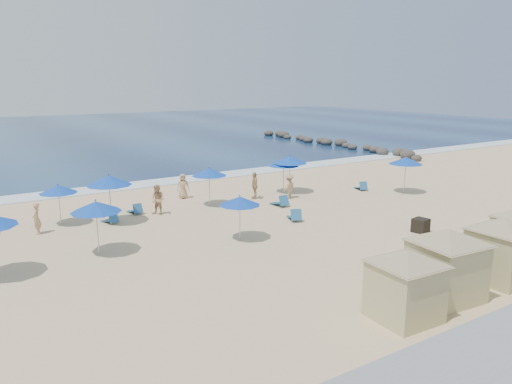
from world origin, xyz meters
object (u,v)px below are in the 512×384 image
Objects in this scene: cabana_1 at (447,255)px; umbrella_9 at (406,161)px; umbrella_3 at (96,207)px; umbrella_6 at (209,172)px; umbrella_8 at (284,163)px; cabana_0 at (406,276)px; trash_bin at (421,225)px; beachgoer_2 at (255,185)px; beachgoer_4 at (183,186)px; beachgoer_3 at (289,186)px; rock_jetty at (332,143)px; cabana_2 at (502,241)px; umbrella_4 at (109,180)px; beachgoer_0 at (36,219)px; beachgoer_1 at (158,200)px; umbrella_2 at (58,189)px; umbrella_7 at (290,160)px; umbrella_5 at (240,201)px.

umbrella_9 is at bearing 45.67° from cabana_1.
umbrella_3 reaches higher than umbrella_6.
cabana_0 is at bearing -113.74° from umbrella_8.
trash_bin is 11.21m from beachgoer_2.
beachgoer_2 is at bearing -18.91° from beachgoer_4.
beachgoer_4 is (-5.81, 3.76, 0.00)m from beachgoer_3.
trash_bin is at bearing 36.41° from cabana_0.
umbrella_9 is 1.47× the size of beachgoer_2.
umbrella_9 reaches higher than beachgoer_3.
cabana_1 is at bearing 52.07° from beachgoer_3.
rock_jetty is 28.07m from beachgoer_2.
trash_bin is 0.16× the size of cabana_2.
umbrella_4 is at bearing 106.20° from cabana_0.
beachgoer_0 is (-22.81, 3.62, -1.45)m from umbrella_9.
beachgoer_2 is at bearing 109.33° from beachgoer_0.
beachgoer_2 is 1.08× the size of beachgoer_4.
cabana_1 is (-24.44, -33.98, 1.27)m from rock_jetty.
umbrella_3 is at bearing 149.63° from trash_bin.
rock_jetty is 15.16× the size of beachgoer_1.
umbrella_2 is 0.93× the size of umbrella_8.
umbrella_6 reaches higher than umbrella_2.
cabana_0 is 0.94× the size of cabana_2.
umbrella_9 reaches higher than umbrella_8.
beachgoer_1 is (-4.28, 16.10, -0.75)m from cabana_1.
cabana_2 is at bearing -76.35° from umbrella_6.
beachgoer_4 is at bearing 160.59° from umbrella_7.
umbrella_6 is at bearing 162.53° from umbrella_9.
umbrella_7 is at bearing 64.96° from cabana_0.
umbrella_3 is at bearing -46.27° from beachgoer_2.
beachgoer_1 is at bearing -176.93° from umbrella_7.
cabana_0 is at bearing -60.18° from umbrella_3.
umbrella_2 is 1.40× the size of beachgoer_0.
beachgoer_1 is at bearing 124.08° from trash_bin.
umbrella_7 is at bearing -27.95° from umbrella_8.
cabana_0 reaches higher than rock_jetty.
umbrella_7 is (2.30, 16.71, 0.71)m from cabana_2.
umbrella_7 is at bearing 3.86° from umbrella_4.
umbrella_9 is at bearing 10.51° from umbrella_5.
cabana_1 reaches higher than beachgoer_0.
beachgoer_2 is at bearing -2.70° from umbrella_2.
umbrella_9 is (-12.41, -21.67, 1.89)m from rock_jetty.
umbrella_3 reaches higher than umbrella_2.
beachgoer_4 reaches higher than beachgoer_0.
cabana_0 is at bearing -138.93° from umbrella_9.
cabana_2 is 2.51× the size of beachgoer_2.
umbrella_6 is (-6.51, 10.64, 1.76)m from trash_bin.
umbrella_5 is at bearing -137.13° from umbrella_8.
beachgoer_3 is (4.43, 15.27, -0.82)m from cabana_1.
umbrella_5 reaches higher than beachgoer_3.
umbrella_9 reaches higher than rock_jetty.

